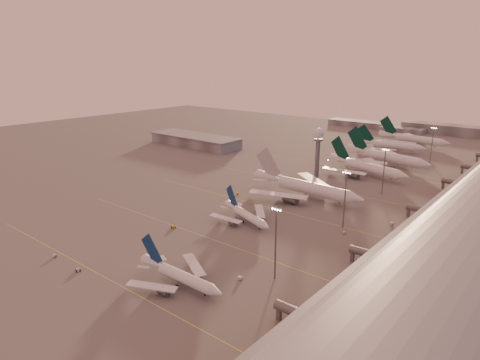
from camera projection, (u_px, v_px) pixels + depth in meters
The scene contains 26 objects.
ground at pixel (159, 234), 175.67m from camera, with size 700.00×700.00×0.00m, color #5D5A5A.
taxiway_markings at pixel (295, 213), 198.85m from camera, with size 180.00×185.25×0.02m.
hangar at pixel (195, 140), 351.67m from camera, with size 82.00×27.00×8.50m.
radar_tower at pixel (318, 142), 255.82m from camera, with size 6.40×6.40×31.10m.
mast_a at pixel (276, 240), 136.41m from camera, with size 3.60×0.56×25.00m.
mast_b at pixel (345, 197), 179.04m from camera, with size 3.60×0.56×25.00m.
mast_c at pixel (384, 169), 222.88m from camera, with size 3.60×0.56×25.00m.
mast_d at pixel (432, 143), 290.85m from camera, with size 3.60×0.56×25.00m.
distant_horizon at pixel (421, 128), 414.12m from camera, with size 165.00×37.50×9.00m.
narrowbody_near at pixel (180, 278), 135.00m from camera, with size 35.81×28.61×14.00m.
narrowbody_mid at pixel (246, 217), 187.03m from camera, with size 33.57×26.31×13.68m.
widebody_white at pixel (306, 190), 220.15m from camera, with size 65.53×52.43×23.04m.
greentail_a at pixel (367, 169), 261.96m from camera, with size 57.47×45.85×21.27m.
greentail_b at pixel (386, 159), 287.17m from camera, with size 63.42×50.74×23.27m.
greentail_c at pixel (391, 147), 329.39m from camera, with size 53.46×42.93×19.46m.
greentail_d at pixel (413, 141), 352.24m from camera, with size 60.64×48.73×22.06m.
gsv_truck_a at pixel (55, 255), 154.76m from camera, with size 5.26×2.10×2.10m.
gsv_tug_near at pixel (78, 270), 144.79m from camera, with size 3.13×3.94×0.98m.
gsv_catering_a at pixel (241, 274), 138.74m from camera, with size 6.18×4.46×4.64m.
gsv_tug_mid at pixel (173, 227), 181.49m from camera, with size 4.50×4.00×1.10m.
gsv_truck_b at pixel (345, 231), 175.59m from camera, with size 5.42×3.50×2.06m.
gsv_truck_c at pixel (238, 193), 226.07m from camera, with size 5.13×3.09×1.95m.
gsv_catering_b at pixel (392, 220), 184.79m from camera, with size 4.96×2.46×4.02m.
gsv_tug_far at pixel (300, 181), 249.40m from camera, with size 3.43×3.36×0.86m.
gsv_truck_d at pixel (269, 165), 284.79m from camera, with size 4.00×5.72×2.18m.
gsv_tug_hangar at pixel (382, 175), 262.27m from camera, with size 4.32×3.93×1.06m.
Camera 1 is at (129.25, -104.32, 69.84)m, focal length 32.00 mm.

